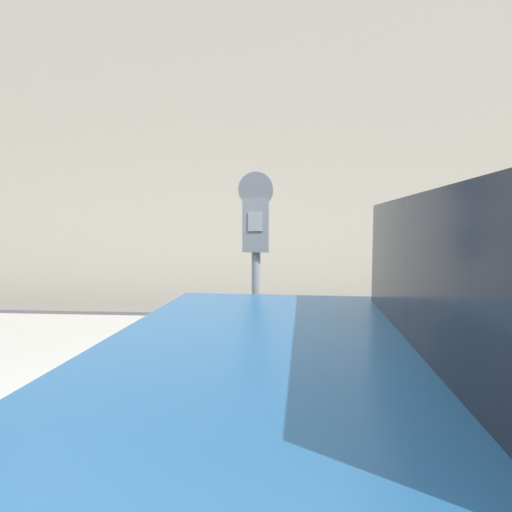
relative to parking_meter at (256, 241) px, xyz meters
name	(u,v)px	position (x,y,z in m)	size (l,w,h in m)	color
sidewalk	(208,357)	(-0.56, 1.17, -1.19)	(24.00, 2.80, 0.14)	#ADAAA3
building_facade	(237,120)	(-0.56, 3.54, 1.69)	(24.00, 0.30, 5.90)	beige
parking_meter	(256,241)	(0.00, 0.00, 0.00)	(0.22, 0.12, 1.56)	gray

